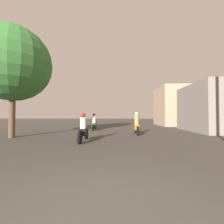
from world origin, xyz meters
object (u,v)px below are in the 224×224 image
Objects in this scene: street_tree at (13,64)px; building_right_far at (179,107)px; motorcycle_orange at (137,125)px; motorcycle_green at (94,123)px; motorcycle_black at (83,130)px; building_right_near at (223,108)px.

building_right_far is at bearing 38.49° from street_tree.
motorcycle_orange is 12.31m from building_right_far.
motorcycle_green is at bearing -146.61° from building_right_far.
motorcycle_green is 12.85m from building_right_far.
motorcycle_black is at bearing -127.87° from building_right_far.
motorcycle_green is (-3.59, 2.95, -0.02)m from motorcycle_orange.
motorcycle_green is at bearing 175.67° from building_right_near.
motorcycle_green is at bearing 48.38° from street_tree.
motorcycle_orange is at bearing -42.83° from motorcycle_green.
building_right_near is 0.97× the size of building_right_far.
motorcycle_green is (-0.41, 6.12, 0.01)m from motorcycle_black.
motorcycle_green reaches higher than motorcycle_black.
motorcycle_green is 0.33× the size of building_right_far.
building_right_far reaches higher than building_right_near.
building_right_far is at bearing 94.33° from building_right_near.
building_right_far is at bearing 61.65° from motorcycle_orange.
motorcycle_black is 16.72m from building_right_far.
building_right_near is 16.30m from street_tree.
motorcycle_orange is 9.11m from street_tree.
street_tree reaches higher than motorcycle_green.
street_tree is (-15.56, -4.07, 2.59)m from building_right_near.
street_tree is (-4.78, 1.20, 3.99)m from motorcycle_black.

